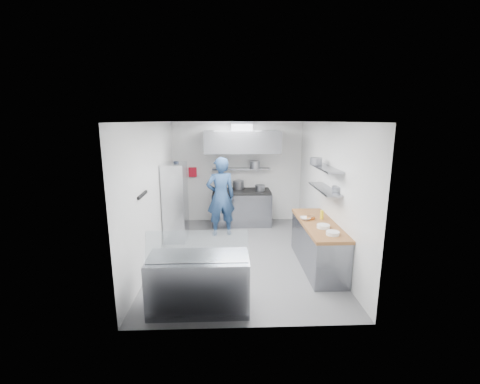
{
  "coord_description": "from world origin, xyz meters",
  "views": [
    {
      "loc": [
        -0.27,
        -6.45,
        2.83
      ],
      "look_at": [
        0.0,
        0.6,
        1.25
      ],
      "focal_mm": 24.0,
      "sensor_mm": 36.0,
      "label": 1
    }
  ],
  "objects_px": {
    "wire_rack": "(176,201)",
    "gas_range": "(242,208)",
    "chef": "(221,197)",
    "display_case": "(199,283)"
  },
  "relations": [
    {
      "from": "wire_rack",
      "to": "chef",
      "type": "bearing_deg",
      "value": 10.94
    },
    {
      "from": "chef",
      "to": "display_case",
      "type": "distance_m",
      "value": 3.34
    },
    {
      "from": "gas_range",
      "to": "display_case",
      "type": "xyz_separation_m",
      "value": [
        -0.82,
        -4.1,
        -0.03
      ]
    },
    {
      "from": "display_case",
      "to": "gas_range",
      "type": "bearing_deg",
      "value": 78.66
    },
    {
      "from": "chef",
      "to": "wire_rack",
      "type": "relative_size",
      "value": 1.06
    },
    {
      "from": "wire_rack",
      "to": "gas_range",
      "type": "bearing_deg",
      "value": 32.34
    },
    {
      "from": "wire_rack",
      "to": "display_case",
      "type": "bearing_deg",
      "value": -75.25
    },
    {
      "from": "chef",
      "to": "wire_rack",
      "type": "bearing_deg",
      "value": -3.33
    },
    {
      "from": "gas_range",
      "to": "chef",
      "type": "bearing_deg",
      "value": -123.81
    },
    {
      "from": "gas_range",
      "to": "chef",
      "type": "relative_size",
      "value": 0.81
    }
  ]
}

